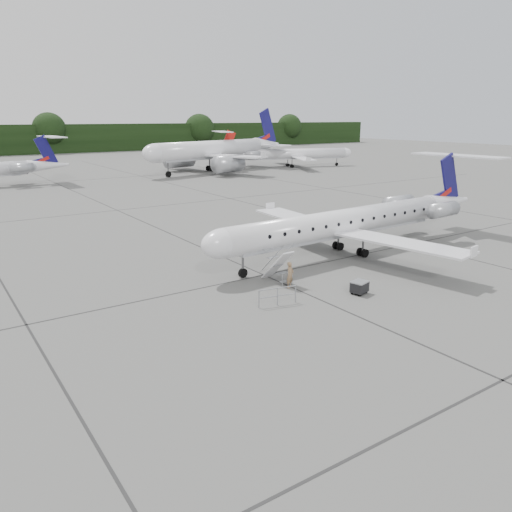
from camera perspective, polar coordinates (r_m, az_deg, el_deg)
ground at (r=33.07m, az=12.22°, el=-2.39°), size 320.00×320.00×0.00m
treeline at (r=153.36m, az=-26.09°, el=11.84°), size 260.00×4.00×8.00m
main_regional_jet at (r=37.28m, az=9.93°, el=5.25°), size 27.87×20.70×6.91m
airstair at (r=31.05m, az=2.45°, el=-1.12°), size 0.95×2.19×2.17m
passenger at (r=30.25m, az=3.92°, el=-2.16°), size 0.69×0.58×1.61m
safety_railing at (r=27.48m, az=2.47°, el=-4.67°), size 2.17×0.55×1.00m
baggage_cart at (r=29.87m, az=11.74°, el=-3.49°), size 1.12×0.99×0.83m
bg_narrowbody at (r=94.25m, az=-5.23°, el=12.99°), size 37.09×30.64×11.58m
bg_regional_right at (r=104.92m, az=4.46°, el=12.13°), size 33.32×28.30×7.43m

